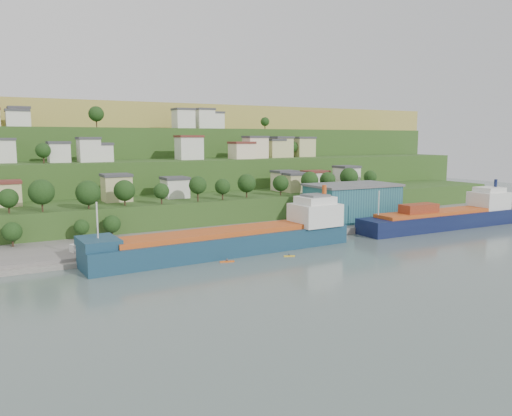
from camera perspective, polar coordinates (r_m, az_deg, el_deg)
ground at (r=132.29m, az=3.89°, el=-5.41°), size 500.00×500.00×0.00m
quay at (r=165.92m, az=4.54°, el=-2.68°), size 220.00×26.00×4.00m
pebble_beach at (r=134.80m, az=-21.84°, el=-5.72°), size 40.00×18.00×2.40m
hillside at (r=287.36m, az=-14.45°, el=1.62°), size 360.00×211.08×96.00m
cargo_ship_near at (r=134.29m, az=-2.50°, el=-3.86°), size 75.03×15.58×19.15m
cargo_ship_far at (r=184.49m, az=20.95°, el=-1.21°), size 66.18×12.08×17.93m
warehouse at (r=178.58m, az=10.92°, el=0.70°), size 31.57×19.95×12.80m
caravan at (r=135.68m, az=-19.22°, el=-4.39°), size 6.36×4.16×2.75m
dinghy at (r=132.53m, az=-15.40°, el=-4.93°), size 4.68×2.66×0.88m
kayak_orange at (r=125.05m, az=-3.33°, el=-6.07°), size 3.69×1.57×0.91m
kayak_yellow at (r=130.97m, az=3.83°, el=-5.45°), size 2.89×1.67×0.73m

